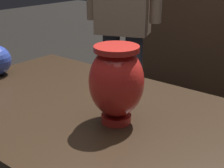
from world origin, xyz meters
TOP-DOWN VIEW (x-y plane):
  - vase_centerpiece at (0.04, -0.02)m, footprint 0.14×0.14m
  - visitor_near_left at (-0.68, 0.97)m, footprint 0.44×0.28m

SIDE VIEW (x-z plane):
  - vase_centerpiece at x=0.04m, z-range 0.81..1.02m
  - visitor_near_left at x=-0.68m, z-range 0.14..1.71m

